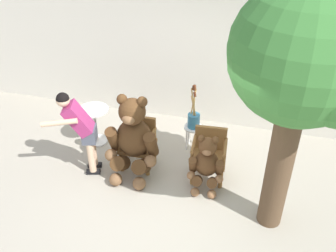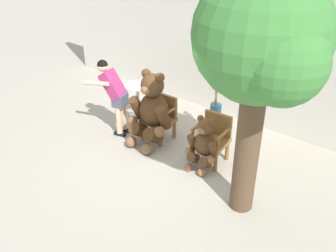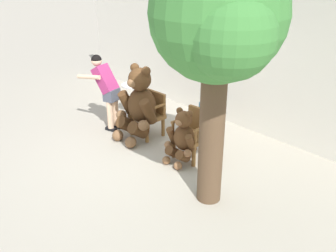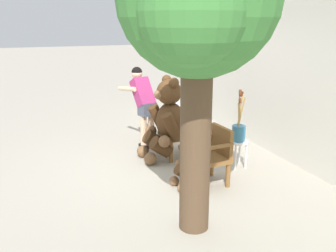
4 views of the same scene
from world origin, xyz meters
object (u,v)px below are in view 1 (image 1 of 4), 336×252
at_px(teddy_bear_large, 133,138).
at_px(person_visitor, 80,126).
at_px(wooden_chair_right, 209,153).
at_px(white_stool, 193,132).
at_px(round_side_table, 95,122).
at_px(brush_bucket, 194,118).
at_px(patio_tree, 309,63).
at_px(wooden_chair_left, 139,141).
at_px(teddy_bear_small, 206,164).

xyz_separation_m(teddy_bear_large, person_visitor, (-0.82, -0.17, 0.19)).
height_order(wooden_chair_right, white_stool, wooden_chair_right).
height_order(person_visitor, round_side_table, person_visitor).
height_order(teddy_bear_large, white_stool, teddy_bear_large).
bearing_deg(teddy_bear_large, brush_bucket, 49.87).
relative_size(brush_bucket, patio_tree, 0.25).
relative_size(wooden_chair_left, teddy_bear_small, 0.89).
bearing_deg(wooden_chair_right, brush_bucket, 120.54).
relative_size(wooden_chair_right, brush_bucket, 1.01).
bearing_deg(wooden_chair_right, teddy_bear_small, -88.31).
bearing_deg(teddy_bear_small, wooden_chair_left, 166.56).
relative_size(white_stool, brush_bucket, 0.54).
bearing_deg(wooden_chair_left, patio_tree, -18.85).
distance_m(teddy_bear_small, person_visitor, 2.09).
relative_size(teddy_bear_large, person_visitor, 0.96).
bearing_deg(patio_tree, round_side_table, 160.24).
xyz_separation_m(wooden_chair_right, white_stool, (-0.41, 0.69, -0.11)).
distance_m(person_visitor, brush_bucket, 1.99).
bearing_deg(teddy_bear_large, wooden_chair_left, 90.74).
bearing_deg(patio_tree, person_visitor, 173.32).
height_order(wooden_chair_left, patio_tree, patio_tree).
bearing_deg(round_side_table, teddy_bear_small, -17.30).
distance_m(teddy_bear_large, person_visitor, 0.86).
relative_size(wooden_chair_right, person_visitor, 0.57).
bearing_deg(teddy_bear_small, white_stool, 112.89).
height_order(wooden_chair_left, teddy_bear_large, teddy_bear_large).
xyz_separation_m(white_stool, patio_tree, (1.53, -1.49, 2.17)).
bearing_deg(patio_tree, teddy_bear_large, 167.01).
xyz_separation_m(teddy_bear_small, brush_bucket, (-0.42, 0.99, 0.17)).
distance_m(wooden_chair_left, teddy_bear_small, 1.26).
height_order(wooden_chair_left, wooden_chair_right, same).
xyz_separation_m(wooden_chair_left, wooden_chair_right, (1.22, -0.00, 0.00)).
bearing_deg(wooden_chair_right, white_stool, 120.46).
bearing_deg(teddy_bear_large, wooden_chair_right, 12.06).
bearing_deg(wooden_chair_right, teddy_bear_large, -167.94).
bearing_deg(wooden_chair_left, wooden_chair_right, -0.01).
height_order(brush_bucket, patio_tree, patio_tree).
distance_m(wooden_chair_left, teddy_bear_large, 0.36).
relative_size(teddy_bear_large, patio_tree, 0.42).
xyz_separation_m(white_stool, brush_bucket, (-0.00, 0.00, 0.29)).
height_order(teddy_bear_small, patio_tree, patio_tree).
bearing_deg(round_side_table, brush_bucket, 9.31).
xyz_separation_m(person_visitor, patio_tree, (3.15, -0.37, 1.62)).
bearing_deg(teddy_bear_small, wooden_chair_right, 91.69).
bearing_deg(brush_bucket, round_side_table, -170.69).
distance_m(wooden_chair_left, white_stool, 1.07).
xyz_separation_m(wooden_chair_right, brush_bucket, (-0.41, 0.70, 0.18)).
height_order(wooden_chair_left, teddy_bear_small, teddy_bear_small).
bearing_deg(teddy_bear_small, brush_bucket, 112.97).
height_order(wooden_chair_right, brush_bucket, brush_bucket).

